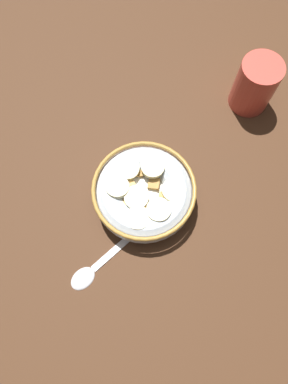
{
  "coord_description": "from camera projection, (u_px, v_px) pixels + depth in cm",
  "views": [
    {
      "loc": [
        -15.41,
        -5.83,
        51.49
      ],
      "look_at": [
        0.0,
        0.0,
        3.0
      ],
      "focal_mm": 32.68,
      "sensor_mm": 36.0,
      "label": 1
    }
  ],
  "objects": [
    {
      "name": "spoon",
      "position": [
        94.0,
        268.0,
        0.5
      ],
      "size": [
        13.18,
        8.01,
        0.8
      ],
      "color": "silver",
      "rests_on": "ground_plane"
    },
    {
      "name": "ground_plane",
      "position": [
        144.0,
        200.0,
        0.55
      ],
      "size": [
        100.76,
        100.76,
        2.0
      ],
      "primitive_type": "cube",
      "color": "#472B19"
    },
    {
      "name": "coffee_mug",
      "position": [
        255.0,
        84.0,
        0.55
      ],
      "size": [
        9.41,
        6.51,
        8.94
      ],
      "color": "#D84C3F",
      "rests_on": "ground_plane"
    },
    {
      "name": "cereal_bowl",
      "position": [
        144.0,
        193.0,
        0.52
      ],
      "size": [
        15.15,
        15.15,
        5.16
      ],
      "color": "#B2BCC6",
      "rests_on": "ground_plane"
    }
  ]
}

